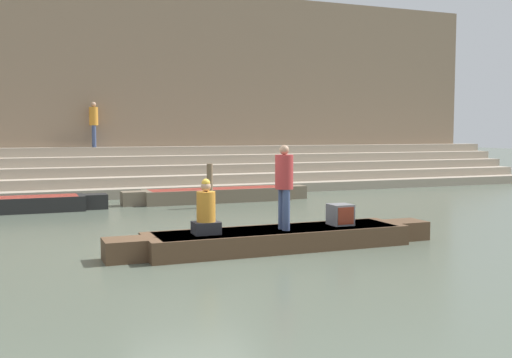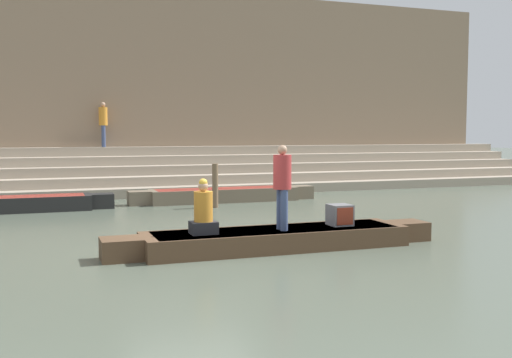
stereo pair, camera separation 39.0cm
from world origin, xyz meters
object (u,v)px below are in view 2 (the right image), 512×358
(moored_boat_distant, at_px, (224,194))
(person_on_steps, at_px, (103,121))
(person_standing, at_px, (282,181))
(mooring_post, at_px, (215,186))
(tv_set, at_px, (340,215))
(person_rowing, at_px, (203,212))
(moored_boat_shore, at_px, (5,204))
(rowboat_main, at_px, (277,238))

(moored_boat_distant, bearing_deg, person_on_steps, 126.10)
(person_standing, height_order, mooring_post, person_standing)
(tv_set, height_order, moored_boat_distant, tv_set)
(person_rowing, bearing_deg, tv_set, 0.57)
(tv_set, bearing_deg, moored_boat_shore, 134.59)
(tv_set, relative_size, mooring_post, 0.34)
(moored_boat_shore, bearing_deg, person_rowing, -68.36)
(tv_set, bearing_deg, rowboat_main, -176.62)
(person_on_steps, bearing_deg, person_standing, -9.01)
(tv_set, bearing_deg, person_rowing, -175.68)
(person_rowing, relative_size, moored_boat_shore, 0.17)
(person_rowing, relative_size, tv_set, 2.29)
(person_on_steps, bearing_deg, moored_boat_distant, 15.15)
(mooring_post, height_order, person_on_steps, person_on_steps)
(rowboat_main, height_order, person_rowing, person_rowing)
(tv_set, height_order, mooring_post, mooring_post)
(rowboat_main, distance_m, moored_boat_distant, 8.16)
(person_standing, relative_size, mooring_post, 1.23)
(mooring_post, bearing_deg, tv_set, -83.47)
(person_rowing, xyz_separation_m, person_on_steps, (-0.52, 13.25, 1.92))
(moored_boat_distant, bearing_deg, person_standing, -95.78)
(moored_boat_shore, distance_m, person_on_steps, 6.92)
(person_rowing, distance_m, person_on_steps, 13.40)
(person_on_steps, bearing_deg, moored_boat_shore, -48.88)
(rowboat_main, xyz_separation_m, moored_boat_distant, (1.34, 8.05, 0.02))
(person_standing, bearing_deg, tv_set, -7.11)
(moored_boat_shore, xyz_separation_m, moored_boat_distant, (6.68, 0.38, 0.00))
(person_standing, xyz_separation_m, person_rowing, (-1.56, 0.07, -0.54))
(person_rowing, height_order, moored_boat_distant, person_rowing)
(person_rowing, distance_m, mooring_post, 7.02)
(rowboat_main, bearing_deg, person_on_steps, 96.21)
(rowboat_main, bearing_deg, tv_set, -2.37)
(rowboat_main, bearing_deg, person_standing, -62.72)
(person_rowing, distance_m, tv_set, 2.90)
(mooring_post, bearing_deg, person_on_steps, 111.99)
(rowboat_main, relative_size, person_rowing, 6.49)
(tv_set, bearing_deg, moored_boat_distant, 93.69)
(moored_boat_distant, distance_m, mooring_post, 1.64)
(rowboat_main, distance_m, mooring_post, 6.68)
(rowboat_main, relative_size, person_on_steps, 3.87)
(person_standing, xyz_separation_m, moored_boat_distant, (1.27, 8.17, -1.11))
(person_rowing, xyz_separation_m, moored_boat_distant, (2.83, 8.10, -0.57))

